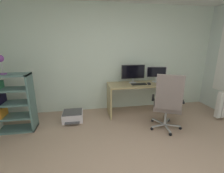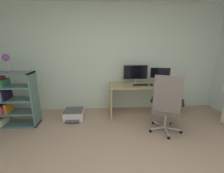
{
  "view_description": "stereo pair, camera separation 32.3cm",
  "coord_description": "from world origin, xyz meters",
  "views": [
    {
      "loc": [
        -0.59,
        -1.32,
        1.64
      ],
      "look_at": [
        -0.06,
        1.76,
        0.78
      ],
      "focal_mm": 24.74,
      "sensor_mm": 36.0,
      "label": 1
    },
    {
      "loc": [
        -0.27,
        -1.35,
        1.64
      ],
      "look_at": [
        -0.06,
        1.76,
        0.78
      ],
      "focal_mm": 24.74,
      "sensor_mm": 36.0,
      "label": 2
    }
  ],
  "objects": [
    {
      "name": "wall_back",
      "position": [
        0.0,
        2.5,
        1.28
      ],
      "size": [
        5.35,
        0.1,
        2.55
      ],
      "primitive_type": "cube",
      "color": "silver",
      "rests_on": "ground"
    },
    {
      "name": "desk",
      "position": [
        0.71,
        2.06,
        0.55
      ],
      "size": [
        1.61,
        0.59,
        0.74
      ],
      "color": "tan",
      "rests_on": "ground"
    },
    {
      "name": "monitor_main",
      "position": [
        0.52,
        2.16,
        0.99
      ],
      "size": [
        0.56,
        0.18,
        0.43
      ],
      "color": "#B2B5B7",
      "rests_on": "desk"
    },
    {
      "name": "monitor_secondary",
      "position": [
        1.11,
        2.16,
        0.96
      ],
      "size": [
        0.48,
        0.18,
        0.38
      ],
      "color": "#B2B5B7",
      "rests_on": "desk"
    },
    {
      "name": "keyboard",
      "position": [
        0.61,
        1.98,
        0.75
      ],
      "size": [
        0.34,
        0.13,
        0.02
      ],
      "primitive_type": "cube",
      "rotation": [
        0.0,
        0.0,
        -0.0
      ],
      "color": "black",
      "rests_on": "desk"
    },
    {
      "name": "computer_mouse",
      "position": [
        0.85,
        1.95,
        0.75
      ],
      "size": [
        0.08,
        0.11,
        0.03
      ],
      "primitive_type": "cube",
      "rotation": [
        0.0,
        0.0,
        -0.19
      ],
      "color": "black",
      "rests_on": "desk"
    },
    {
      "name": "office_chair",
      "position": [
        0.89,
        1.17,
        0.6
      ],
      "size": [
        0.67,
        0.69,
        1.14
      ],
      "color": "#B7BABC",
      "rests_on": "ground"
    },
    {
      "name": "bookshelf",
      "position": [
        -2.18,
        1.69,
        0.56
      ],
      "size": [
        0.92,
        0.34,
        1.12
      ],
      "color": "slate",
      "rests_on": "ground"
    },
    {
      "name": "desk_lamp",
      "position": [
        -2.05,
        1.69,
        1.37
      ],
      "size": [
        0.13,
        0.13,
        0.34
      ],
      "color": "#7D3D95",
      "rests_on": "bookshelf"
    },
    {
      "name": "printer",
      "position": [
        -0.91,
        1.9,
        0.1
      ],
      "size": [
        0.44,
        0.47,
        0.21
      ],
      "color": "silver",
      "rests_on": "ground"
    }
  ]
}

